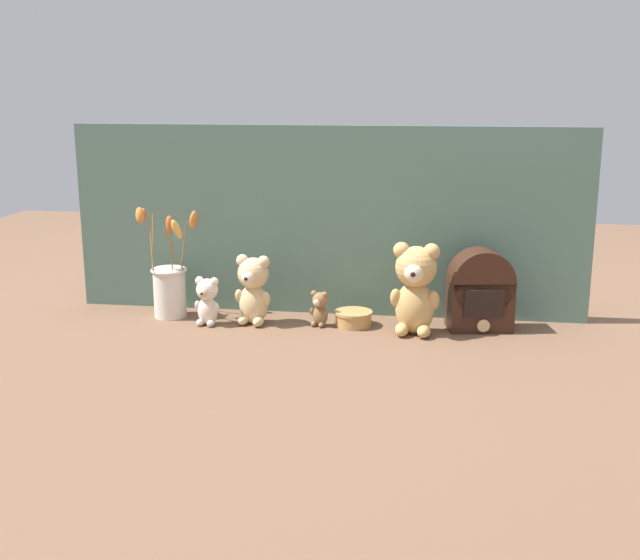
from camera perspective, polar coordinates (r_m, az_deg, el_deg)
The scene contains 9 objects.
ground_plane at distance 2.40m, azimuth -0.07°, elevation -3.44°, with size 4.00×4.00×0.00m, color brown.
backdrop_wall at distance 2.49m, azimuth 0.48°, elevation 4.18°, with size 1.61×0.02×0.59m.
teddy_bear_large at distance 2.32m, azimuth 6.79°, elevation -0.49°, with size 0.15×0.14×0.27m.
teddy_bear_medium at distance 2.42m, azimuth -4.78°, elevation -0.59°, with size 0.12×0.11×0.21m.
teddy_bear_small at distance 2.43m, azimuth -8.03°, elevation -1.42°, with size 0.08×0.08×0.15m.
teddy_bear_tiny at distance 2.40m, azimuth -0.06°, elevation -1.99°, with size 0.06×0.05×0.11m.
flower_vase at distance 2.53m, azimuth -10.65°, elevation -0.33°, with size 0.18×0.16×0.35m.
vintage_radio at distance 2.40m, azimuth 11.33°, elevation -0.81°, with size 0.20×0.14×0.24m.
decorative_tin_tall at distance 2.42m, azimuth 2.39°, elevation -2.74°, with size 0.11×0.11×0.05m.
Camera 1 is at (0.33, -2.27, 0.71)m, focal length 45.00 mm.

